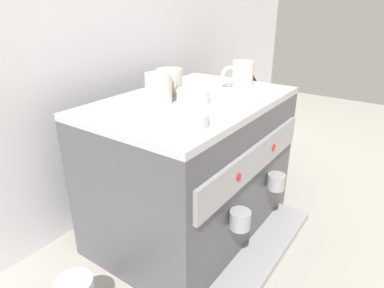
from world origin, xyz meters
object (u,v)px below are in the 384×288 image
(ceramic_cup_2, at_px, (241,74))
(ceramic_bowl_0, at_px, (185,119))
(espresso_machine, at_px, (193,168))
(coffee_grinder, at_px, (249,121))
(ceramic_cup_1, at_px, (170,82))
(ceramic_bowl_1, at_px, (193,97))
(ceramic_cup_0, at_px, (159,88))

(ceramic_cup_2, bearing_deg, ceramic_bowl_0, -170.26)
(espresso_machine, relative_size, coffee_grinder, 1.46)
(ceramic_cup_1, bearing_deg, ceramic_bowl_1, -107.34)
(ceramic_cup_2, height_order, coffee_grinder, ceramic_cup_2)
(ceramic_cup_1, xyz_separation_m, ceramic_bowl_0, (-0.20, -0.20, -0.02))
(espresso_machine, height_order, coffee_grinder, espresso_machine)
(ceramic_cup_0, relative_size, ceramic_bowl_0, 1.00)
(ceramic_bowl_0, xyz_separation_m, ceramic_bowl_1, (0.16, 0.09, 0.00))
(ceramic_cup_1, height_order, coffee_grinder, ceramic_cup_1)
(ceramic_cup_1, bearing_deg, ceramic_cup_0, -160.03)
(ceramic_bowl_0, bearing_deg, coffee_grinder, 13.53)
(espresso_machine, xyz_separation_m, ceramic_cup_0, (-0.08, 0.06, 0.27))
(ceramic_bowl_1, bearing_deg, ceramic_cup_1, 72.66)
(ceramic_cup_0, xyz_separation_m, ceramic_cup_2, (0.30, -0.10, -0.00))
(ceramic_cup_1, bearing_deg, ceramic_cup_2, -31.57)
(ceramic_bowl_0, distance_m, ceramic_bowl_1, 0.19)
(espresso_machine, bearing_deg, ceramic_cup_1, 87.76)
(ceramic_cup_1, bearing_deg, ceramic_bowl_0, -134.36)
(ceramic_cup_1, relative_size, ceramic_cup_2, 0.99)
(ceramic_cup_0, height_order, ceramic_bowl_0, ceramic_cup_0)
(espresso_machine, xyz_separation_m, ceramic_cup_2, (0.22, -0.04, 0.27))
(ceramic_cup_1, bearing_deg, coffee_grinder, -3.45)
(espresso_machine, height_order, ceramic_cup_2, ceramic_cup_2)
(ceramic_bowl_1, bearing_deg, ceramic_cup_0, 124.04)
(espresso_machine, bearing_deg, coffee_grinder, 6.49)
(espresso_machine, bearing_deg, ceramic_bowl_0, -149.96)
(ceramic_cup_2, bearing_deg, ceramic_cup_1, 148.43)
(espresso_machine, height_order, ceramic_bowl_1, ceramic_bowl_1)
(ceramic_bowl_0, xyz_separation_m, coffee_grinder, (0.72, 0.17, -0.25))
(ceramic_cup_1, relative_size, ceramic_bowl_1, 1.11)
(espresso_machine, relative_size, ceramic_cup_2, 6.10)
(ceramic_bowl_0, height_order, ceramic_bowl_1, ceramic_bowl_1)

